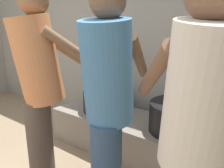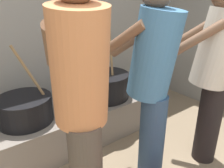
{
  "view_description": "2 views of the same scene",
  "coord_description": "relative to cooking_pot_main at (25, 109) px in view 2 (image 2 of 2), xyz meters",
  "views": [
    {
      "loc": [
        1.71,
        0.2,
        1.33
      ],
      "look_at": [
        0.92,
        1.27,
        0.97
      ],
      "focal_mm": 35.33,
      "sensor_mm": 36.0,
      "label": 1
    },
    {
      "loc": [
        -0.19,
        0.2,
        1.42
      ],
      "look_at": [
        0.68,
        1.35,
        0.86
      ],
      "focal_mm": 35.45,
      "sensor_mm": 36.0,
      "label": 2
    }
  ],
  "objects": [
    {
      "name": "cooking_pot_secondary",
      "position": [
        0.86,
        0.01,
        0.02
      ],
      "size": [
        0.55,
        0.55,
        0.72
      ],
      "color": "black",
      "rests_on": "hearth_ledge"
    },
    {
      "name": "cook_in_blue_shirt",
      "position": [
        0.69,
        -0.84,
        0.39
      ],
      "size": [
        0.5,
        0.72,
        1.56
      ],
      "color": "navy",
      "rests_on": "ground_plane"
    },
    {
      "name": "cooking_pot_main",
      "position": [
        0.0,
        0.0,
        0.0
      ],
      "size": [
        0.48,
        0.48,
        0.68
      ],
      "color": "black",
      "rests_on": "hearth_ledge"
    },
    {
      "name": "cook_in_cream_shirt",
      "position": [
        1.27,
        -0.98,
        0.38
      ],
      "size": [
        0.66,
        0.7,
        1.54
      ],
      "color": "black",
      "rests_on": "ground_plane"
    },
    {
      "name": "hearth_ledge",
      "position": [
        0.43,
        -0.01,
        -0.31
      ],
      "size": [
        1.92,
        0.6,
        0.39
      ],
      "primitive_type": "cube",
      "color": "slate",
      "rests_on": "ground_plane"
    },
    {
      "name": "cook_in_orange_shirt",
      "position": [
        0.09,
        -0.89,
        0.41
      ],
      "size": [
        0.54,
        0.73,
        1.6
      ],
      "color": "#4C4238",
      "rests_on": "ground_plane"
    }
  ]
}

